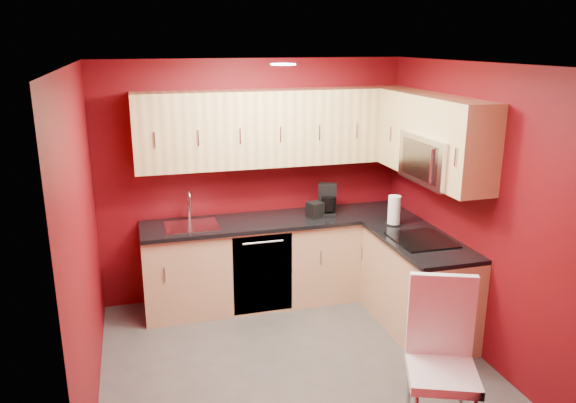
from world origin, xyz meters
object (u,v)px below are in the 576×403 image
napkin_holder (315,210)px  paper_towel (394,210)px  sink (191,222)px  microwave (439,159)px  dining_chair (443,365)px  coffee_maker (327,200)px

napkin_holder → paper_towel: size_ratio=0.53×
sink → napkin_holder: (1.27, -0.07, 0.04)m
microwave → napkin_holder: 1.42m
paper_towel → microwave: bearing=-72.6°
napkin_holder → dining_chair: size_ratio=0.14×
sink → paper_towel: 2.01m
paper_towel → napkin_holder: bearing=146.7°
microwave → paper_towel: size_ratio=2.61×
microwave → dining_chair: 1.91m
sink → coffee_maker: (1.41, -0.02, 0.12)m
paper_towel → dining_chair: paper_towel is taller
microwave → napkin_holder: size_ratio=4.91×
sink → dining_chair: sink is taller
microwave → paper_towel: (-0.16, 0.49, -0.60)m
sink → dining_chair: size_ratio=0.46×
sink → dining_chair: 2.81m
coffee_maker → sink: bearing=-160.2°
microwave → dining_chair: (-0.69, -1.40, -1.09)m
dining_chair → paper_towel: bearing=96.3°
napkin_holder → coffee_maker: bearing=16.7°
sink → dining_chair: (1.40, -2.40, -0.38)m
sink → coffee_maker: sink is taller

